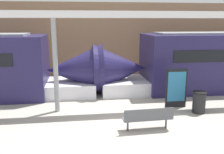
{
  "coord_description": "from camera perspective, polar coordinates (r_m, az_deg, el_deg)",
  "views": [
    {
      "loc": [
        -1.76,
        -7.61,
        3.81
      ],
      "look_at": [
        -0.3,
        2.97,
        1.4
      ],
      "focal_mm": 40.0,
      "sensor_mm": 36.0,
      "label": 1
    }
  ],
  "objects": [
    {
      "name": "station_wall",
      "position": [
        16.91,
        -1.86,
        8.27
      ],
      "size": [
        56.0,
        0.2,
        5.0
      ],
      "primitive_type": "cube",
      "color": "#937051",
      "rests_on": "ground_plane"
    },
    {
      "name": "canopy_beam",
      "position": [
        10.45,
        -13.39,
        13.78
      ],
      "size": [
        28.0,
        0.6,
        0.28
      ],
      "primitive_type": "cube",
      "color": "silver",
      "rests_on": "support_column_near"
    },
    {
      "name": "support_column_near",
      "position": [
        10.61,
        -12.81,
        2.37
      ],
      "size": [
        0.2,
        0.2,
        3.93
      ],
      "primitive_type": "cylinder",
      "color": "gray",
      "rests_on": "ground_plane"
    },
    {
      "name": "poster_board",
      "position": [
        11.43,
        14.48,
        -2.49
      ],
      "size": [
        0.96,
        0.07,
        1.76
      ],
      "color": "black",
      "rests_on": "ground_plane"
    },
    {
      "name": "ground_plane",
      "position": [
        8.69,
        4.78,
        -13.34
      ],
      "size": [
        60.0,
        60.0,
        0.0
      ],
      "primitive_type": "plane",
      "color": "#A8A093"
    },
    {
      "name": "trash_bin",
      "position": [
        11.18,
        19.28,
        -5.45
      ],
      "size": [
        0.56,
        0.56,
        0.91
      ],
      "color": "black",
      "rests_on": "ground_plane"
    },
    {
      "name": "bench_near",
      "position": [
        8.96,
        8.25,
        -9.06
      ],
      "size": [
        1.8,
        0.51,
        0.85
      ],
      "rotation": [
        0.0,
        0.0,
        0.04
      ],
      "color": "#4C4F54",
      "rests_on": "ground_plane"
    }
  ]
}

